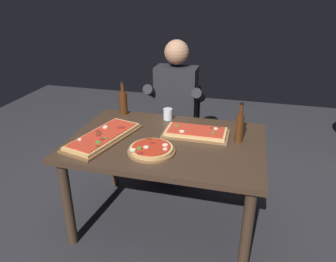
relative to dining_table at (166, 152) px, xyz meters
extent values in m
plane|color=#2D2D33|center=(0.00, 0.00, -0.64)|extent=(6.40, 6.40, 0.00)
cube|color=#3D2B1E|center=(0.00, 0.00, 0.08)|extent=(1.40, 0.96, 0.04)
cylinder|color=#3D2B1E|center=(-0.62, -0.40, -0.29)|extent=(0.07, 0.07, 0.70)
cylinder|color=#3D2B1E|center=(0.62, -0.40, -0.29)|extent=(0.07, 0.07, 0.70)
cylinder|color=#3D2B1E|center=(-0.62, 0.40, -0.29)|extent=(0.07, 0.07, 0.70)
cylinder|color=#3D2B1E|center=(0.62, 0.40, -0.29)|extent=(0.07, 0.07, 0.70)
cube|color=brown|center=(0.19, 0.14, 0.10)|extent=(0.49, 0.26, 0.02)
cube|color=#DBB270|center=(0.19, 0.14, 0.12)|extent=(0.45, 0.23, 0.02)
cube|color=red|center=(0.19, 0.14, 0.13)|extent=(0.41, 0.20, 0.01)
cylinder|color=#4C7F2D|center=(0.32, 0.11, 0.14)|extent=(0.03, 0.03, 0.01)
cylinder|color=#4C7F2D|center=(0.04, 0.18, 0.14)|extent=(0.03, 0.03, 0.00)
cylinder|color=beige|center=(0.33, 0.19, 0.14)|extent=(0.03, 0.03, 0.00)
cylinder|color=beige|center=(0.10, 0.08, 0.14)|extent=(0.04, 0.04, 0.01)
cylinder|color=brown|center=(0.30, 0.19, 0.14)|extent=(0.03, 0.03, 0.01)
cylinder|color=maroon|center=(0.35, 0.22, 0.14)|extent=(0.03, 0.03, 0.00)
cube|color=brown|center=(-0.45, -0.10, 0.10)|extent=(0.42, 0.68, 0.02)
cube|color=tan|center=(-0.45, -0.10, 0.12)|extent=(0.38, 0.64, 0.02)
cube|color=red|center=(-0.45, -0.10, 0.13)|extent=(0.34, 0.58, 0.01)
cylinder|color=maroon|center=(-0.35, 0.04, 0.14)|extent=(0.04, 0.04, 0.01)
cylinder|color=beige|center=(-0.48, 0.02, 0.14)|extent=(0.03, 0.03, 0.01)
cylinder|color=beige|center=(-0.56, -0.23, 0.14)|extent=(0.03, 0.03, 0.01)
cylinder|color=#4C7F2D|center=(-0.40, -0.16, 0.14)|extent=(0.03, 0.03, 0.01)
cylinder|color=beige|center=(-0.48, 0.01, 0.14)|extent=(0.04, 0.04, 0.01)
cylinder|color=brown|center=(-0.40, -0.29, 0.14)|extent=(0.02, 0.02, 0.00)
cylinder|color=maroon|center=(-0.42, -0.19, 0.14)|extent=(0.04, 0.04, 0.01)
cylinder|color=maroon|center=(-0.37, 0.03, 0.14)|extent=(0.04, 0.04, 0.00)
cylinder|color=maroon|center=(-0.50, -0.08, 0.14)|extent=(0.03, 0.03, 0.01)
cylinder|color=brown|center=(-0.48, -0.11, 0.14)|extent=(0.04, 0.04, 0.01)
cylinder|color=#4C7F2D|center=(-0.42, -0.24, 0.14)|extent=(0.04, 0.04, 0.01)
cylinder|color=maroon|center=(-0.47, -0.14, 0.14)|extent=(0.03, 0.03, 0.01)
cylinder|color=brown|center=(-0.05, -0.20, 0.10)|extent=(0.32, 0.32, 0.02)
cylinder|color=tan|center=(-0.05, -0.20, 0.12)|extent=(0.29, 0.29, 0.02)
cylinder|color=#B72D19|center=(-0.05, -0.20, 0.13)|extent=(0.26, 0.26, 0.01)
cylinder|color=beige|center=(0.03, -0.16, 0.14)|extent=(0.04, 0.04, 0.01)
cylinder|color=maroon|center=(-0.06, -0.16, 0.14)|extent=(0.03, 0.03, 0.01)
cylinder|color=brown|center=(-0.10, -0.10, 0.14)|extent=(0.04, 0.04, 0.01)
cylinder|color=beige|center=(-0.15, -0.29, 0.14)|extent=(0.04, 0.04, 0.01)
cylinder|color=beige|center=(0.05, -0.22, 0.14)|extent=(0.03, 0.03, 0.01)
cylinder|color=#4C7F2D|center=(-0.12, -0.25, 0.14)|extent=(0.03, 0.03, 0.01)
cylinder|color=beige|center=(-0.08, -0.22, 0.14)|extent=(0.04, 0.04, 0.01)
cylinder|color=maroon|center=(-0.09, -0.31, 0.14)|extent=(0.04, 0.04, 0.00)
cylinder|color=#47230F|center=(-0.49, 0.41, 0.19)|extent=(0.07, 0.07, 0.19)
cylinder|color=#47230F|center=(-0.49, 0.41, 0.33)|extent=(0.03, 0.03, 0.08)
cylinder|color=black|center=(-0.49, 0.41, 0.38)|extent=(0.03, 0.03, 0.01)
cylinder|color=#47230F|center=(0.51, 0.11, 0.20)|extent=(0.06, 0.06, 0.20)
cylinder|color=#47230F|center=(0.51, 0.11, 0.34)|extent=(0.03, 0.03, 0.08)
cylinder|color=black|center=(0.51, 0.11, 0.38)|extent=(0.03, 0.03, 0.01)
cylinder|color=silver|center=(-0.09, 0.38, 0.14)|extent=(0.08, 0.08, 0.09)
cube|color=black|center=(-0.11, 0.78, -0.21)|extent=(0.44, 0.44, 0.04)
cube|color=black|center=(-0.11, 0.98, 0.02)|extent=(0.40, 0.04, 0.42)
cylinder|color=black|center=(-0.30, 0.59, -0.44)|extent=(0.04, 0.04, 0.41)
cylinder|color=black|center=(0.08, 0.59, -0.44)|extent=(0.04, 0.04, 0.41)
cylinder|color=black|center=(-0.30, 0.97, -0.44)|extent=(0.04, 0.04, 0.41)
cylinder|color=black|center=(0.08, 0.97, -0.44)|extent=(0.04, 0.04, 0.41)
cylinder|color=#23232D|center=(-0.21, 0.60, -0.42)|extent=(0.11, 0.11, 0.45)
cylinder|color=#23232D|center=(-0.01, 0.60, -0.42)|extent=(0.11, 0.11, 0.45)
cube|color=#23232D|center=(-0.11, 0.68, -0.13)|extent=(0.34, 0.40, 0.12)
cube|color=#232328|center=(-0.11, 0.78, 0.19)|extent=(0.38, 0.22, 0.52)
sphere|color=#A37556|center=(-0.11, 0.78, 0.58)|extent=(0.22, 0.22, 0.22)
cylinder|color=#232328|center=(-0.33, 0.73, 0.21)|extent=(0.09, 0.31, 0.21)
cylinder|color=#232328|center=(0.11, 0.73, 0.21)|extent=(0.09, 0.31, 0.21)
camera|label=1|loc=(0.54, -2.03, 1.13)|focal=34.51mm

